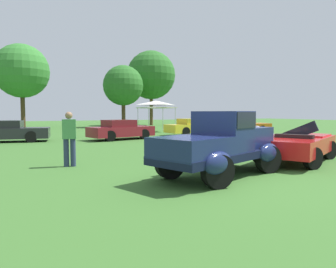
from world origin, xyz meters
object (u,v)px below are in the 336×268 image
Objects in this scene: neighbor_convertible at (298,144)px; show_car_orange at (242,126)px; show_car_yellow at (194,127)px; feature_pickup_truck at (221,143)px; canopy_tent_left_field at (156,104)px; show_car_charcoal at (6,131)px; show_car_burgundy at (121,130)px; spectator_near_truck at (69,137)px.

show_car_orange is (7.84, 12.23, 0.02)m from neighbor_convertible.
neighbor_convertible is 0.97× the size of show_car_yellow.
feature_pickup_truck is 17.53m from show_car_orange.
neighbor_convertible is 17.40m from canopy_tent_left_field.
show_car_orange is (17.03, 0.00, -0.00)m from show_car_charcoal.
show_car_burgundy is 10.76m from show_car_orange.
feature_pickup_truck is 3.93m from neighbor_convertible.
show_car_yellow is at bearing 178.32° from show_car_orange.
show_car_charcoal is 12.56m from show_car_yellow.
spectator_near_truck reaches higher than show_car_burgundy.
show_car_yellow is 2.72× the size of spectator_near_truck.
show_car_burgundy is at bearing -11.96° from show_car_charcoal.
feature_pickup_truck is 0.94× the size of show_car_orange.
show_car_yellow is at bearing 13.44° from show_car_burgundy.
feature_pickup_truck is at bearing -109.01° from canopy_tent_left_field.
neighbor_convertible is 15.29m from show_car_charcoal.
neighbor_convertible reaches higher than show_car_orange.
show_car_yellow is 4.47m from show_car_orange.
show_car_burgundy is 8.34m from canopy_tent_left_field.
feature_pickup_truck is 2.55× the size of spectator_near_truck.
spectator_near_truck reaches higher than show_car_yellow.
show_car_burgundy is at bearing -129.67° from canopy_tent_left_field.
spectator_near_truck is at bearing -78.43° from show_car_charcoal.
canopy_tent_left_field is (-1.01, 4.78, 1.82)m from show_car_yellow.
canopy_tent_left_field reaches higher than show_car_yellow.
show_car_charcoal is at bearing 168.04° from show_car_burgundy.
spectator_near_truck is at bearing -146.77° from show_car_orange.
show_car_burgundy is 1.55× the size of canopy_tent_left_field.
show_car_yellow is at bearing -78.12° from canopy_tent_left_field.
spectator_near_truck is (2.01, -9.84, 0.31)m from show_car_charcoal.
neighbor_convertible is at bearing -18.42° from spectator_near_truck.
show_car_orange is at bearing 0.01° from show_car_charcoal.
show_car_charcoal is 1.12× the size of show_car_burgundy.
canopy_tent_left_field is at bearing 23.05° from show_car_charcoal.
feature_pickup_truck is 19.08m from canopy_tent_left_field.
show_car_charcoal is at bearing 101.57° from spectator_near_truck.
show_car_yellow is (12.56, 0.13, -0.00)m from show_car_charcoal.
canopy_tent_left_field is at bearing 101.88° from show_car_yellow.
neighbor_convertible reaches higher than show_car_burgundy.
canopy_tent_left_field is at bearing 57.11° from spectator_near_truck.
feature_pickup_truck is 15.04m from show_car_yellow.
canopy_tent_left_field reaches higher than show_car_charcoal.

